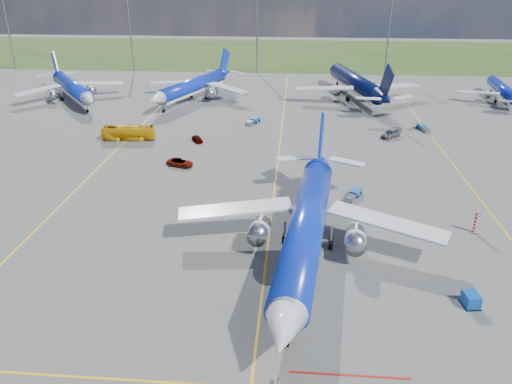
# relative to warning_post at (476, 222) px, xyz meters

# --- Properties ---
(ground) EXTENTS (400.00, 400.00, 0.00)m
(ground) POSITION_rel_warning_post_xyz_m (-26.00, -8.00, -1.50)
(ground) COLOR #585855
(ground) RESTS_ON ground
(grass_strip) EXTENTS (400.00, 80.00, 0.01)m
(grass_strip) POSITION_rel_warning_post_xyz_m (-26.00, 142.00, -1.50)
(grass_strip) COLOR #2D4719
(grass_strip) RESTS_ON ground
(taxiway_lines) EXTENTS (60.25, 160.00, 0.02)m
(taxiway_lines) POSITION_rel_warning_post_xyz_m (-25.83, 19.70, -1.49)
(taxiway_lines) COLOR yellow
(taxiway_lines) RESTS_ON ground
(floodlight_masts) EXTENTS (202.20, 0.50, 22.70)m
(floodlight_masts) POSITION_rel_warning_post_xyz_m (-16.00, 102.00, 11.06)
(floodlight_masts) COLOR slate
(floodlight_masts) RESTS_ON ground
(warning_post) EXTENTS (0.50, 0.50, 3.00)m
(warning_post) POSITION_rel_warning_post_xyz_m (0.00, 0.00, 0.00)
(warning_post) COLOR red
(warning_post) RESTS_ON ground
(bg_jet_nw) EXTENTS (46.29, 48.10, 10.02)m
(bg_jet_nw) POSITION_rel_warning_post_xyz_m (-78.91, 61.73, -1.50)
(bg_jet_nw) COLOR #0D29BF
(bg_jet_nw) RESTS_ON ground
(bg_jet_nnw) EXTENTS (41.85, 47.43, 10.34)m
(bg_jet_nnw) POSITION_rel_warning_post_xyz_m (-49.13, 65.26, -1.50)
(bg_jet_nnw) COLOR #0D29BF
(bg_jet_nnw) RESTS_ON ground
(bg_jet_n) EXTENTS (43.45, 51.34, 11.70)m
(bg_jet_n) POSITION_rel_warning_post_xyz_m (-8.30, 70.79, -1.50)
(bg_jet_n) COLOR #070F3C
(bg_jet_n) RESTS_ON ground
(bg_jet_ne) EXTENTS (26.62, 33.32, 8.18)m
(bg_jet_ne) POSITION_rel_warning_post_xyz_m (28.26, 70.46, -1.50)
(bg_jet_ne) COLOR #0D29BF
(bg_jet_ne) RESTS_ON ground
(main_airliner) EXTENTS (39.10, 48.54, 11.78)m
(main_airliner) POSITION_rel_warning_post_xyz_m (-21.54, -7.90, -1.50)
(main_airliner) COLOR #0D29BF
(main_airliner) RESTS_ON ground
(uld_container) EXTENTS (1.63, 1.92, 1.39)m
(uld_container) POSITION_rel_warning_post_xyz_m (-5.18, -15.56, -0.81)
(uld_container) COLOR #0B47A4
(uld_container) RESTS_ON ground
(apron_bus) EXTENTS (10.32, 3.44, 2.82)m
(apron_bus) POSITION_rel_warning_post_xyz_m (-55.54, 32.95, -0.09)
(apron_bus) COLOR #E0AA0D
(apron_bus) RESTS_ON ground
(service_car_a) EXTENTS (2.91, 3.63, 1.16)m
(service_car_a) POSITION_rel_warning_post_xyz_m (-41.94, 32.80, -0.92)
(service_car_a) COLOR #999999
(service_car_a) RESTS_ON ground
(service_car_b) EXTENTS (4.97, 3.36, 1.26)m
(service_car_b) POSITION_rel_warning_post_xyz_m (-42.42, 19.77, -0.87)
(service_car_b) COLOR #999999
(service_car_b) RESTS_ON ground
(service_car_c) EXTENTS (4.85, 5.22, 1.47)m
(service_car_c) POSITION_rel_warning_post_xyz_m (-4.22, 38.65, -0.76)
(service_car_c) COLOR #999999
(service_car_c) RESTS_ON ground
(baggage_tug_w) EXTENTS (2.81, 4.37, 0.96)m
(baggage_tug_w) POSITION_rel_warning_post_xyz_m (-14.29, 9.39, -1.05)
(baggage_tug_w) COLOR #1B4DA2
(baggage_tug_w) RESTS_ON ground
(baggage_tug_c) EXTENTS (3.02, 4.73, 1.04)m
(baggage_tug_c) POSITION_rel_warning_post_xyz_m (-32.32, 46.13, -1.01)
(baggage_tug_c) COLOR #184993
(baggage_tug_c) RESTS_ON ground
(baggage_tug_e) EXTENTS (1.97, 4.58, 1.00)m
(baggage_tug_e) POSITION_rel_warning_post_xyz_m (3.19, 43.93, -1.03)
(baggage_tug_e) COLOR #186095
(baggage_tug_e) RESTS_ON ground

